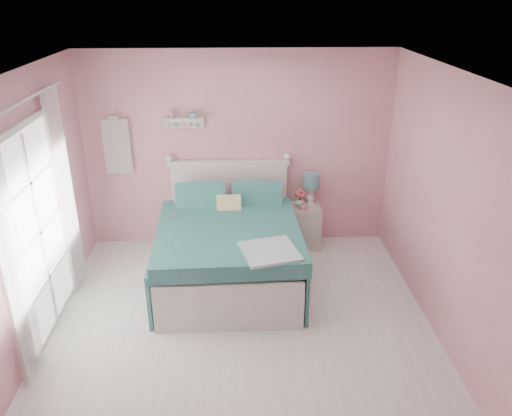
{
  "coord_description": "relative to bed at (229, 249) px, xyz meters",
  "views": [
    {
      "loc": [
        -0.02,
        -4.03,
        3.28
      ],
      "look_at": [
        0.19,
        1.2,
        0.94
      ],
      "focal_mm": 35.0,
      "sensor_mm": 36.0,
      "label": 1
    }
  ],
  "objects": [
    {
      "name": "vase",
      "position": [
        0.94,
        0.81,
        0.26
      ],
      "size": [
        0.15,
        0.15,
        0.15
      ],
      "primitive_type": "imported",
      "rotation": [
        0.0,
        0.0,
        0.07
      ],
      "color": "silver",
      "rests_on": "nightstand"
    },
    {
      "name": "table_lamp",
      "position": [
        1.09,
        0.88,
        0.49
      ],
      "size": [
        0.22,
        0.22,
        0.44
      ],
      "color": "white",
      "rests_on": "nightstand"
    },
    {
      "name": "hanging_dress",
      "position": [
        -1.42,
        0.96,
        1.0
      ],
      "size": [
        0.34,
        0.03,
        0.72
      ],
      "primitive_type": "cube",
      "color": "white",
      "rests_on": "room_shell"
    },
    {
      "name": "curtain_near",
      "position": [
        -1.79,
        -1.56,
        0.78
      ],
      "size": [
        0.04,
        0.4,
        2.32
      ],
      "primitive_type": "cube",
      "color": "white",
      "rests_on": "floor"
    },
    {
      "name": "floor",
      "position": [
        0.13,
        -1.22,
        -0.4
      ],
      "size": [
        4.5,
        4.5,
        0.0
      ],
      "primitive_type": "plane",
      "color": "silver",
      "rests_on": "ground"
    },
    {
      "name": "nightstand",
      "position": [
        1.02,
        0.81,
        -0.11
      ],
      "size": [
        0.41,
        0.4,
        0.59
      ],
      "color": "beige",
      "rests_on": "floor"
    },
    {
      "name": "room_shell",
      "position": [
        0.13,
        -1.22,
        1.18
      ],
      "size": [
        4.5,
        4.5,
        4.5
      ],
      "color": "#C87E8C",
      "rests_on": "floor"
    },
    {
      "name": "bed",
      "position": [
        0.0,
        0.0,
        0.0
      ],
      "size": [
        1.67,
        2.08,
        1.19
      ],
      "rotation": [
        0.0,
        0.0,
        0.03
      ],
      "color": "silver",
      "rests_on": "floor"
    },
    {
      "name": "wall_shelf",
      "position": [
        -0.55,
        0.97,
        1.33
      ],
      "size": [
        0.5,
        0.15,
        0.25
      ],
      "color": "silver",
      "rests_on": "room_shell"
    },
    {
      "name": "french_door",
      "position": [
        -1.84,
        -0.82,
        0.67
      ],
      "size": [
        0.04,
        1.32,
        2.16
      ],
      "color": "silver",
      "rests_on": "floor"
    },
    {
      "name": "curtain_far",
      "position": [
        -1.79,
        -0.07,
        0.78
      ],
      "size": [
        0.04,
        0.4,
        2.32
      ],
      "primitive_type": "cube",
      "color": "white",
      "rests_on": "floor"
    },
    {
      "name": "teacup",
      "position": [
        0.97,
        0.7,
        0.22
      ],
      "size": [
        0.11,
        0.11,
        0.08
      ],
      "primitive_type": "imported",
      "rotation": [
        0.0,
        0.0,
        -0.05
      ],
      "color": "pink",
      "rests_on": "nightstand"
    },
    {
      "name": "roses",
      "position": [
        0.94,
        0.81,
        0.37
      ],
      "size": [
        0.14,
        0.11,
        0.12
      ],
      "color": "#D94A56",
      "rests_on": "vase"
    }
  ]
}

